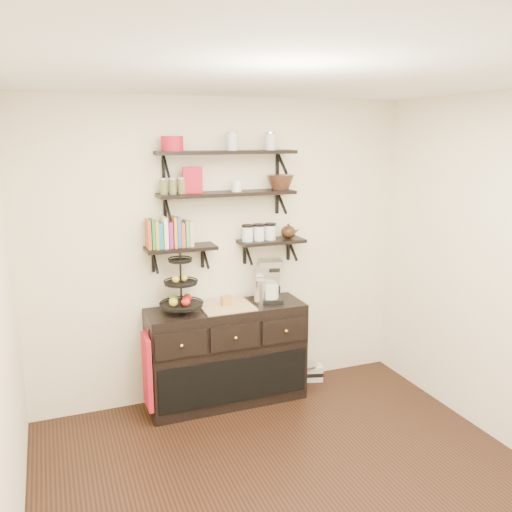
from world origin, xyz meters
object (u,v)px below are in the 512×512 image
object	(u,v)px
sideboard	(227,354)
fruit_stand	(181,291)
radio	(308,372)
coffee_maker	(269,281)

from	to	relation	value
sideboard	fruit_stand	size ratio (longest dim) A/B	2.61
fruit_stand	radio	bearing A→B (deg)	5.02
fruit_stand	coffee_maker	bearing A→B (deg)	1.57
fruit_stand	radio	xyz separation A→B (m)	(1.27, 0.11, -1.00)
fruit_stand	coffee_maker	world-z (taller)	fruit_stand
sideboard	fruit_stand	bearing A→B (deg)	179.41
sideboard	coffee_maker	world-z (taller)	coffee_maker
radio	sideboard	bearing A→B (deg)	-156.56
sideboard	radio	distance (m)	0.96
coffee_maker	radio	world-z (taller)	coffee_maker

